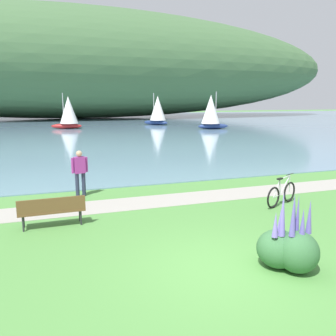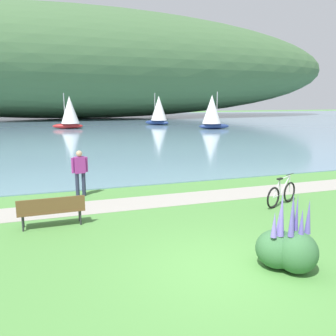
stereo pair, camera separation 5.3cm
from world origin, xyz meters
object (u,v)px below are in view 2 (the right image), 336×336
at_px(sailboat_nearest_to_shore, 212,112).
at_px(sailboat_mid_bay, 69,112).
at_px(person_at_shoreline, 80,170).
at_px(sailboat_toward_hillside, 159,110).
at_px(bicycle_leaning_near_bench, 282,194).
at_px(park_bench_near_camera, 52,209).

xyz_separation_m(sailboat_nearest_to_shore, sailboat_mid_bay, (-16.34, 5.92, -0.07)).
xyz_separation_m(person_at_shoreline, sailboat_toward_hillside, (13.60, 34.78, 1.15)).
height_order(bicycle_leaning_near_bench, sailboat_nearest_to_shore, sailboat_nearest_to_shore).
xyz_separation_m(sailboat_nearest_to_shore, sailboat_toward_hillside, (-4.08, 8.81, -0.01)).
relative_size(bicycle_leaning_near_bench, sailboat_toward_hillside, 0.37).
relative_size(park_bench_near_camera, sailboat_mid_bay, 0.42).
bearing_deg(park_bench_near_camera, bicycle_leaning_near_bench, -2.08).
xyz_separation_m(bicycle_leaning_near_bench, person_at_shoreline, (-6.35, 3.30, 0.58)).
xyz_separation_m(bicycle_leaning_near_bench, sailboat_toward_hillside, (7.25, 38.08, 1.73)).
distance_m(sailboat_nearest_to_shore, sailboat_toward_hillside, 9.71).
distance_m(park_bench_near_camera, person_at_shoreline, 3.24).
distance_m(person_at_shoreline, sailboat_nearest_to_shore, 31.44).
xyz_separation_m(park_bench_near_camera, sailboat_toward_hillside, (14.63, 37.82, 1.60)).
bearing_deg(person_at_shoreline, sailboat_mid_bay, 87.58).
relative_size(bicycle_leaning_near_bench, sailboat_nearest_to_shore, 0.37).
height_order(park_bench_near_camera, sailboat_mid_bay, sailboat_mid_bay).
relative_size(park_bench_near_camera, sailboat_toward_hillside, 0.41).
xyz_separation_m(park_bench_near_camera, person_at_shoreline, (1.03, 3.03, 0.46)).
bearing_deg(sailboat_nearest_to_shore, sailboat_toward_hillside, 114.85).
bearing_deg(person_at_shoreline, bicycle_leaning_near_bench, -27.47).
distance_m(bicycle_leaning_near_bench, sailboat_nearest_to_shore, 31.43).
bearing_deg(person_at_shoreline, sailboat_nearest_to_shore, 55.74).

